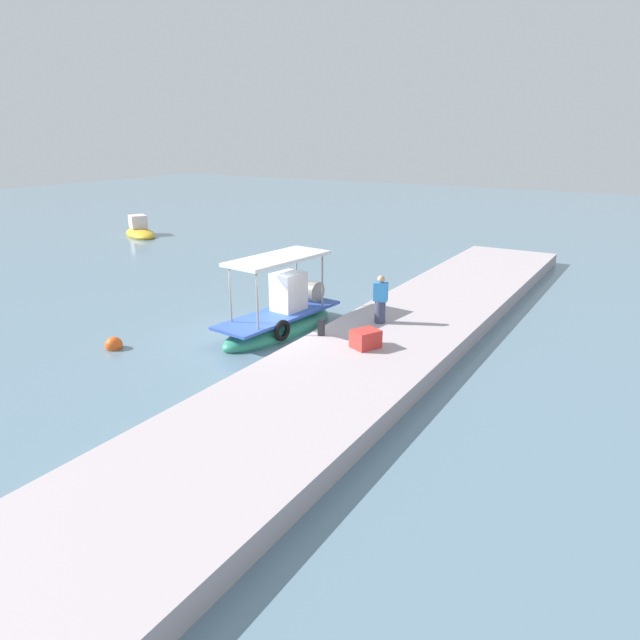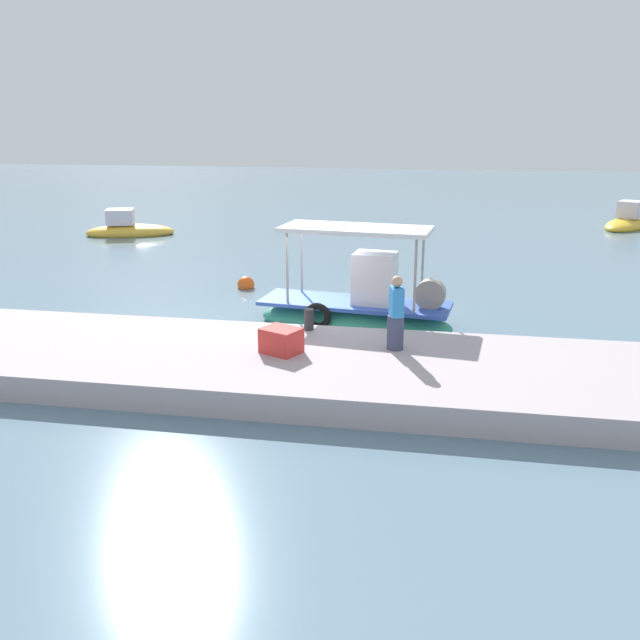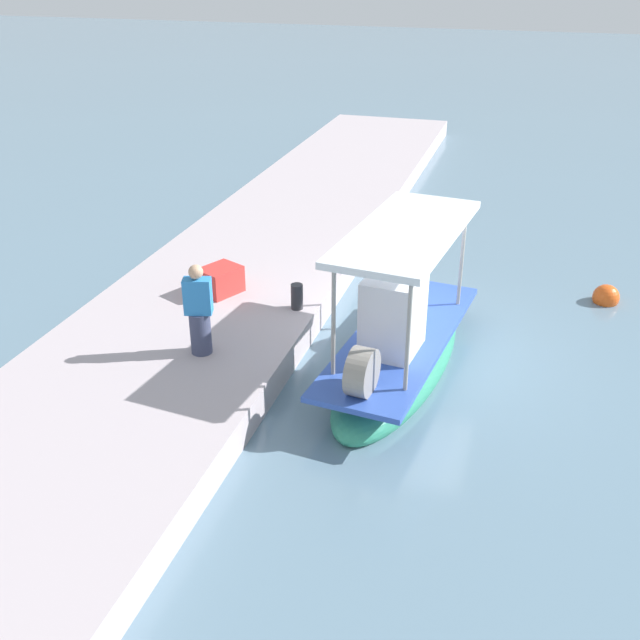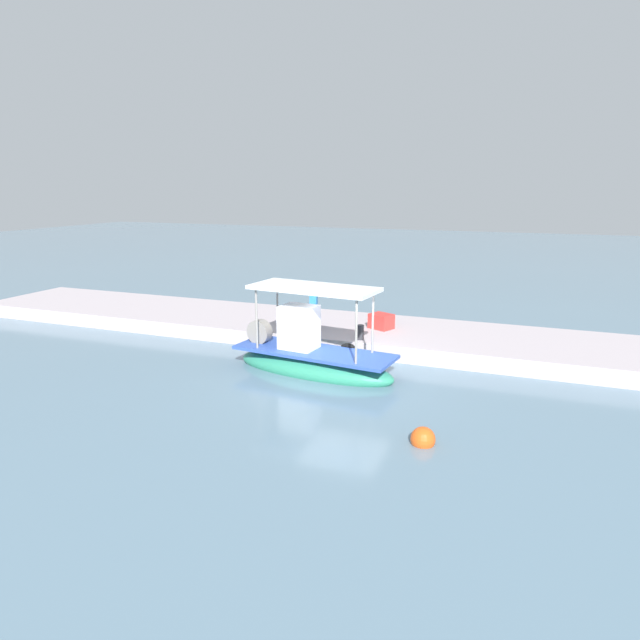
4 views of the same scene
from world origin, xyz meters
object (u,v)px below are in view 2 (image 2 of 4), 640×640
Objects in this scene: fisherman_near_bollard at (396,316)px; moored_boat_mid at (129,230)px; mooring_bollard at (309,319)px; main_fishing_boat at (358,309)px; marker_buoy at (246,285)px; cargo_crate at (281,340)px; moored_boat_near at (626,223)px.

fisherman_near_bollard is 0.37× the size of moored_boat_mid.
main_fishing_boat is at bearing 67.34° from mooring_bollard.
main_fishing_boat reaches higher than marker_buoy.
fisherman_near_bollard is 2.09× the size of cargo_crate.
mooring_bollard is at bearing -112.66° from main_fishing_boat.
fisherman_near_bollard is 2.45m from mooring_bollard.
moored_boat_near is at bearing 15.37° from moored_boat_mid.
fisherman_near_bollard reaches higher than marker_buoy.
fisherman_near_bollard is 2.57m from cargo_crate.
fisherman_near_bollard is 9.02m from marker_buoy.
marker_buoy is (-3.33, 5.99, -0.71)m from mooring_bollard.
cargo_crate is 0.17× the size of moored_boat_mid.
moored_boat_near reaches higher than mooring_bollard.
cargo_crate is at bearing -68.45° from marker_buoy.
moored_boat_near is (10.36, 23.13, -1.06)m from fisherman_near_bollard.
cargo_crate is 0.18× the size of moored_boat_near.
main_fishing_boat is 3.31× the size of fisherman_near_bollard.
moored_boat_mid is (-14.09, 16.41, -1.07)m from fisherman_near_bollard.
main_fishing_boat is 3.60m from fisherman_near_bollard.
main_fishing_boat is 9.60× the size of marker_buoy.
fisherman_near_bollard is at bearing -26.16° from mooring_bollard.
marker_buoy is (-3.06, 7.74, -0.72)m from cargo_crate.
moored_boat_near is 0.95× the size of moored_boat_mid.
cargo_crate is at bearing -55.72° from moored_boat_mid.
fisherman_near_bollard is 25.37m from moored_boat_near.
marker_buoy is at bearing 138.48° from main_fishing_boat.
cargo_crate is 1.39× the size of marker_buoy.
main_fishing_boat reaches higher than mooring_bollard.
fisherman_near_bollard reaches higher than mooring_bollard.
cargo_crate reaches higher than mooring_bollard.
mooring_bollard is (-2.16, 1.06, -0.50)m from fisherman_near_bollard.
marker_buoy is at bearing 111.55° from cargo_crate.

